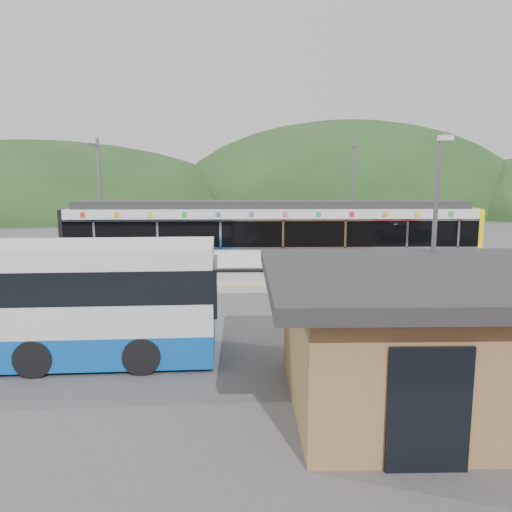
{
  "coord_description": "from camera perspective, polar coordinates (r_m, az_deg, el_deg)",
  "views": [
    {
      "loc": [
        0.95,
        -19.22,
        4.91
      ],
      "look_at": [
        1.43,
        1.0,
        1.72
      ],
      "focal_mm": 35.0,
      "sensor_mm": 36.0,
      "label": 1
    }
  ],
  "objects": [
    {
      "name": "ground",
      "position": [
        19.86,
        -4.08,
        -5.38
      ],
      "size": [
        120.0,
        120.0,
        0.0
      ],
      "primitive_type": "plane",
      "color": "#4C4C4F",
      "rests_on": "ground"
    },
    {
      "name": "lamp_post",
      "position": [
        13.39,
        19.91,
        2.72
      ],
      "size": [
        0.38,
        1.09,
        5.99
      ],
      "rotation": [
        0.0,
        0.0,
        -0.23
      ],
      "color": "slate",
      "rests_on": "ground"
    },
    {
      "name": "catenary_mast_east",
      "position": [
        28.46,
        10.99,
        6.26
      ],
      "size": [
        0.18,
        1.8,
        7.0
      ],
      "color": "slate",
      "rests_on": "ground"
    },
    {
      "name": "platform",
      "position": [
        23.04,
        -3.7,
        -2.99
      ],
      "size": [
        26.0,
        3.2,
        0.3
      ],
      "primitive_type": "cube",
      "color": "#9E9E99",
      "rests_on": "ground"
    },
    {
      "name": "yellow_line",
      "position": [
        21.73,
        -3.84,
        -3.3
      ],
      "size": [
        26.0,
        0.1,
        0.01
      ],
      "primitive_type": "cube",
      "color": "yellow",
      "rests_on": "platform"
    },
    {
      "name": "catenary_mast_west",
      "position": [
        28.92,
        -17.41,
        6.05
      ],
      "size": [
        0.18,
        1.8,
        7.0
      ],
      "color": "slate",
      "rests_on": "ground"
    },
    {
      "name": "train",
      "position": [
        25.42,
        1.76,
        2.52
      ],
      "size": [
        20.44,
        3.01,
        3.74
      ],
      "color": "black",
      "rests_on": "ground"
    },
    {
      "name": "station_shelter",
      "position": [
        11.88,
        24.11,
        -8.26
      ],
      "size": [
        9.2,
        6.2,
        3.0
      ],
      "color": "olive",
      "rests_on": "ground"
    },
    {
      "name": "hills",
      "position": [
        25.54,
        10.52,
        -2.28
      ],
      "size": [
        146.0,
        149.0,
        26.0
      ],
      "color": "#1E3D19",
      "rests_on": "ground"
    }
  ]
}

